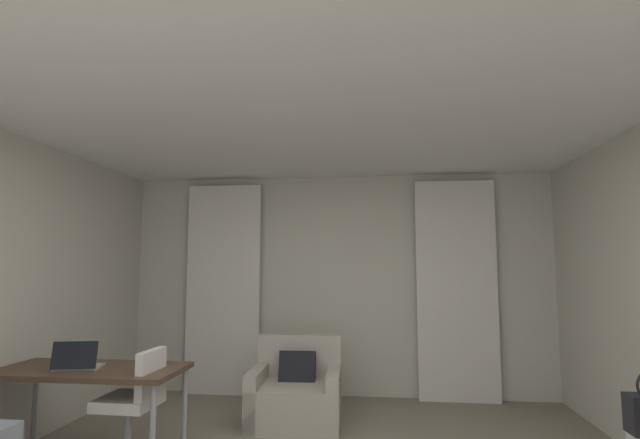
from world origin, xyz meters
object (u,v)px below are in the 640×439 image
Objects in this scene: laptop at (78,363)px; desk_chair at (133,417)px; armchair at (296,395)px; desk at (90,375)px.

desk_chair is at bearing 0.83° from laptop.
desk_chair is at bearing -129.89° from armchair.
desk_chair is at bearing -8.36° from desk.
armchair is 1.88m from desk.
laptop is at bearing -140.26° from armchair.
laptop reaches higher than desk_chair.
armchair is 1.99m from laptop.
desk is (-1.42, -1.16, 0.40)m from armchair.
desk_chair is (0.39, -0.06, -0.27)m from desk.
laptop reaches higher than desk.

